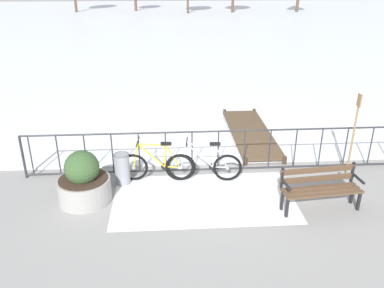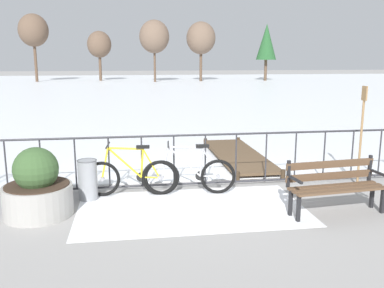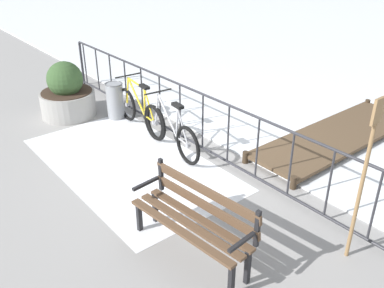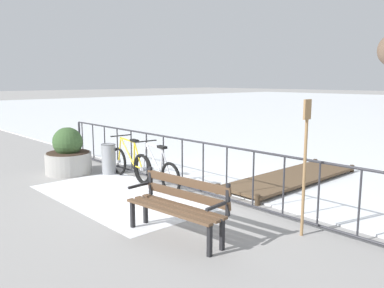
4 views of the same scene
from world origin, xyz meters
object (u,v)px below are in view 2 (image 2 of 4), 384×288
Objects in this scene: bicycle_second at (190,175)px; oar_upright at (362,129)px; park_bench at (335,182)px; trash_bin at (88,179)px; bicycle_near_railing at (131,176)px; planter_with_shrub at (37,189)px.

oar_upright reaches higher than bicycle_second.
park_bench is 1.90m from oar_upright.
trash_bin is 0.37× the size of oar_upright.
bicycle_near_railing is 1.00× the size of bicycle_second.
park_bench is 2.24× the size of trash_bin.
bicycle_near_railing is 0.78m from trash_bin.
park_bench is 4.26m from trash_bin.
bicycle_near_railing and bicycle_second have the same top height.
bicycle_second is at bearing 15.06° from planter_with_shrub.
bicycle_second is 0.86× the size of oar_upright.
bicycle_second is 1.04× the size of park_bench.
oar_upright is (5.98, 0.74, 0.69)m from planter_with_shrub.
trash_bin is at bearing -173.31° from bicycle_near_railing.
planter_with_shrub is at bearing -136.77° from trash_bin.
oar_upright is at bearing 0.82° from bicycle_second.
bicycle_second is at bearing 0.41° from trash_bin.
park_bench reaches higher than trash_bin.
bicycle_second is 1.52× the size of planter_with_shrub.
oar_upright is at bearing 7.09° from planter_with_shrub.
park_bench is (2.20, -1.28, 0.14)m from bicycle_second.
bicycle_near_railing is 3.56m from park_bench.
oar_upright reaches higher than planter_with_shrub.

